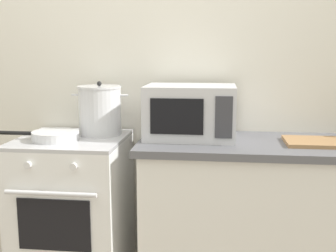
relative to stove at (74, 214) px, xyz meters
The scene contains 8 objects.
back_wall 1.09m from the stove, 29.72° to the left, with size 4.40×0.10×2.50m, color silver.
lower_cabinet_right 1.25m from the stove, ahead, with size 1.64×0.56×0.88m, color white.
countertop_right 1.33m from the stove, ahead, with size 1.70×0.60×0.04m, color #59595E.
stove is the anchor object (origin of this frame).
stock_pot 0.63m from the stove, 41.70° to the left, with size 0.34×0.26×0.31m.
frying_pan 0.49m from the stove, 133.87° to the right, with size 0.46×0.26×0.05m.
microwave 0.91m from the stove, ahead, with size 0.50×0.37×0.30m.
cutting_board 1.45m from the stove, ahead, with size 0.36×0.26×0.02m, color #997047.
Camera 1 is at (0.48, -1.69, 1.41)m, focal length 45.39 mm.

